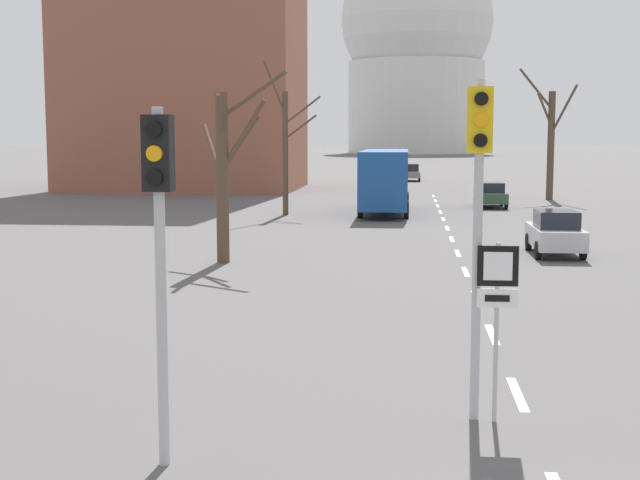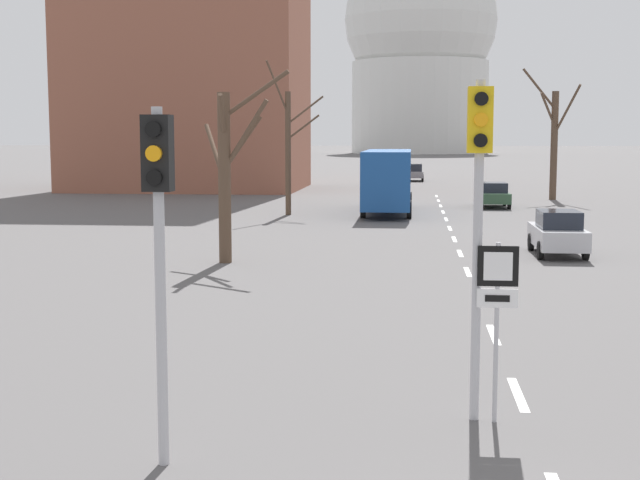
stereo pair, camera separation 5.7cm
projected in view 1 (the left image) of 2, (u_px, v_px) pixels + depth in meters
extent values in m
cube|color=silver|center=(517.00, 394.00, 14.80)|extent=(0.16, 2.00, 0.01)
cube|color=silver|center=(492.00, 334.00, 19.25)|extent=(0.16, 2.00, 0.01)
cube|color=silver|center=(476.00, 297.00, 23.70)|extent=(0.16, 2.00, 0.01)
cube|color=silver|center=(466.00, 272.00, 28.15)|extent=(0.16, 2.00, 0.01)
cube|color=silver|center=(458.00, 253.00, 32.60)|extent=(0.16, 2.00, 0.01)
cube|color=silver|center=(452.00, 239.00, 37.04)|extent=(0.16, 2.00, 0.01)
cube|color=silver|center=(447.00, 228.00, 41.49)|extent=(0.16, 2.00, 0.01)
cube|color=silver|center=(443.00, 219.00, 45.94)|extent=(0.16, 2.00, 0.01)
cube|color=silver|center=(440.00, 212.00, 50.39)|extent=(0.16, 2.00, 0.01)
cube|color=silver|center=(438.00, 206.00, 54.84)|extent=(0.16, 2.00, 0.01)
cube|color=silver|center=(435.00, 201.00, 59.28)|extent=(0.16, 2.00, 0.01)
cube|color=silver|center=(434.00, 196.00, 63.73)|extent=(0.16, 2.00, 0.01)
cylinder|color=#B2B2B7|center=(477.00, 253.00, 13.21)|extent=(0.14, 0.14, 5.08)
cube|color=yellow|center=(480.00, 120.00, 12.98)|extent=(0.36, 0.28, 0.96)
cylinder|color=black|center=(481.00, 99.00, 12.78)|extent=(0.20, 0.06, 0.20)
cylinder|color=orange|center=(481.00, 120.00, 12.82)|extent=(0.20, 0.06, 0.20)
cylinder|color=black|center=(480.00, 140.00, 12.85)|extent=(0.20, 0.06, 0.20)
cylinder|color=#B2B2B7|center=(161.00, 290.00, 11.37)|extent=(0.14, 0.14, 4.63)
cube|color=black|center=(158.00, 153.00, 11.17)|extent=(0.36, 0.28, 0.96)
cylinder|color=black|center=(154.00, 129.00, 10.96)|extent=(0.20, 0.06, 0.20)
cylinder|color=orange|center=(154.00, 153.00, 11.00)|extent=(0.20, 0.06, 0.20)
cylinder|color=black|center=(155.00, 178.00, 11.03)|extent=(0.20, 0.06, 0.20)
cylinder|color=#B2B2B7|center=(496.00, 333.00, 13.23)|extent=(0.07, 0.07, 2.72)
cube|color=black|center=(498.00, 266.00, 13.09)|extent=(0.60, 0.03, 0.60)
cube|color=white|center=(498.00, 266.00, 13.07)|extent=(0.42, 0.01, 0.42)
cube|color=white|center=(497.00, 298.00, 13.15)|extent=(0.60, 0.03, 0.28)
cube|color=black|center=(497.00, 298.00, 13.13)|extent=(0.36, 0.01, 0.10)
cube|color=#B7B7BC|center=(555.00, 237.00, 32.08)|extent=(1.63, 4.02, 0.70)
cube|color=#1E232D|center=(556.00, 219.00, 31.80)|extent=(1.39, 1.93, 0.61)
cylinder|color=black|center=(528.00, 242.00, 33.42)|extent=(0.18, 0.65, 0.65)
cylinder|color=black|center=(570.00, 242.00, 33.28)|extent=(0.18, 0.65, 0.65)
cylinder|color=black|center=(538.00, 250.00, 30.96)|extent=(0.18, 0.65, 0.65)
cylinder|color=black|center=(583.00, 251.00, 30.81)|extent=(0.18, 0.65, 0.65)
cube|color=slate|center=(411.00, 174.00, 85.32)|extent=(1.66, 4.28, 0.58)
cube|color=#1E232D|center=(411.00, 168.00, 85.03)|extent=(1.41, 2.06, 0.69)
cylinder|color=black|center=(403.00, 177.00, 86.74)|extent=(0.18, 0.70, 0.70)
cylinder|color=black|center=(419.00, 177.00, 86.59)|extent=(0.18, 0.70, 0.70)
cylinder|color=black|center=(403.00, 178.00, 84.11)|extent=(0.18, 0.70, 0.70)
cylinder|color=black|center=(419.00, 178.00, 83.96)|extent=(0.18, 0.70, 0.70)
cube|color=#2D4C33|center=(490.00, 197.00, 53.71)|extent=(1.71, 4.26, 0.61)
cube|color=#1E232D|center=(491.00, 187.00, 53.43)|extent=(1.45, 2.04, 0.58)
cylinder|color=black|center=(475.00, 200.00, 55.13)|extent=(0.18, 0.64, 0.64)
cylinder|color=black|center=(502.00, 200.00, 54.97)|extent=(0.18, 0.64, 0.64)
cylinder|color=black|center=(479.00, 203.00, 52.51)|extent=(0.18, 0.64, 0.64)
cylinder|color=black|center=(506.00, 204.00, 52.36)|extent=(0.18, 0.64, 0.64)
cube|color=#19478C|center=(385.00, 178.00, 49.52)|extent=(2.50, 10.80, 3.00)
cube|color=black|center=(385.00, 171.00, 49.47)|extent=(2.52, 10.26, 0.90)
cylinder|color=black|center=(367.00, 199.00, 53.54)|extent=(0.26, 0.96, 0.96)
cylinder|color=black|center=(407.00, 200.00, 53.31)|extent=(0.26, 0.96, 0.96)
cylinder|color=black|center=(360.00, 209.00, 46.61)|extent=(0.26, 0.96, 0.96)
cylinder|color=black|center=(406.00, 209.00, 46.37)|extent=(0.26, 0.96, 0.96)
cylinder|color=brown|center=(285.00, 154.00, 48.18)|extent=(0.31, 0.31, 6.66)
cylinder|color=brown|center=(301.00, 127.00, 47.90)|extent=(1.76, 0.18, 1.35)
cylinder|color=brown|center=(274.00, 87.00, 47.43)|extent=(1.12, 0.91, 2.83)
cylinder|color=brown|center=(303.00, 110.00, 48.02)|extent=(1.93, 0.58, 1.55)
cylinder|color=brown|center=(551.00, 146.00, 59.82)|extent=(0.46, 0.46, 7.26)
cylinder|color=brown|center=(536.00, 89.00, 59.59)|extent=(2.27, 0.40, 2.80)
cylinder|color=brown|center=(564.00, 109.00, 58.45)|extent=(1.33, 2.25, 3.14)
cylinder|color=brown|center=(545.00, 109.00, 59.34)|extent=(1.16, 0.67, 2.25)
cylinder|color=brown|center=(222.00, 178.00, 29.88)|extent=(0.42, 0.42, 5.72)
cylinder|color=brown|center=(211.00, 146.00, 30.68)|extent=(1.06, 1.95, 1.61)
cylinder|color=brown|center=(220.00, 116.00, 29.08)|extent=(0.28, 1.25, 1.47)
cylinder|color=brown|center=(254.00, 94.00, 29.40)|extent=(2.29, 0.28, 1.61)
cylinder|color=brown|center=(243.00, 135.00, 29.55)|extent=(1.62, 0.34, 2.36)
cylinder|color=brown|center=(240.00, 143.00, 29.85)|extent=(1.31, 0.49, 1.85)
cylinder|color=silver|center=(416.00, 108.00, 225.53)|extent=(34.31, 34.31, 22.88)
sphere|color=silver|center=(417.00, 19.00, 222.99)|extent=(38.13, 38.13, 38.13)
cube|color=#935642|center=(186.00, 23.00, 71.18)|extent=(18.00, 14.00, 26.57)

